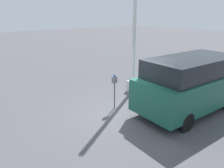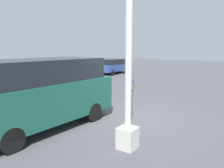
# 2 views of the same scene
# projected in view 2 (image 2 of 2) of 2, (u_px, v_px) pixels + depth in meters

# --- Properties ---
(ground_plane) EXTENTS (80.00, 80.00, 0.00)m
(ground_plane) POSITION_uv_depth(u_px,v_px,m) (116.00, 117.00, 7.99)
(ground_plane) COLOR #4C4C51
(parking_meter_near) EXTENTS (0.21, 0.14, 1.44)m
(parking_meter_near) POSITION_uv_depth(u_px,v_px,m) (132.00, 91.00, 7.50)
(parking_meter_near) COLOR #4C4C4C
(parking_meter_near) RESTS_ON ground
(lamp_post) EXTENTS (0.44, 0.44, 6.90)m
(lamp_post) POSITION_uv_depth(u_px,v_px,m) (129.00, 52.00, 5.14)
(lamp_post) COLOR beige
(lamp_post) RESTS_ON ground
(parked_van) EXTENTS (4.82, 2.21, 2.17)m
(parked_van) POSITION_uv_depth(u_px,v_px,m) (41.00, 92.00, 6.82)
(parked_van) COLOR #195142
(parked_van) RESTS_ON ground
(car_distant) EXTENTS (4.26, 1.73, 1.44)m
(car_distant) POSITION_uv_depth(u_px,v_px,m) (113.00, 66.00, 21.55)
(car_distant) COLOR #2D478C
(car_distant) RESTS_ON ground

